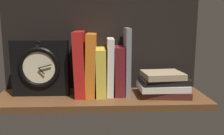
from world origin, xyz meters
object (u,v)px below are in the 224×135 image
object	(u,v)px
book_red_requiem	(80,63)
book_orange_pandolfini	(91,64)
book_yellow_seinlanguage	(101,71)
book_stack_side	(163,84)
book_maroon_dawkins	(119,70)
framed_clock	(40,68)
book_gray_chess	(127,61)
book_white_catcher	(110,66)

from	to	relation	value
book_red_requiem	book_orange_pandolfini	bearing A→B (deg)	0.00
book_yellow_seinlanguage	book_stack_side	bearing A→B (deg)	-9.08
book_orange_pandolfini	book_stack_side	bearing A→B (deg)	-7.78
book_orange_pandolfini	book_stack_side	distance (cm)	28.76
book_maroon_dawkins	book_stack_side	xyz separation A→B (cm)	(16.77, -3.77, -4.91)
framed_clock	book_stack_side	world-z (taller)	framed_clock
book_red_requiem	framed_clock	xyz separation A→B (cm)	(-15.00, -1.28, -1.45)
book_maroon_dawkins	book_stack_side	distance (cm)	17.87
book_gray_chess	book_red_requiem	bearing A→B (deg)	180.00
book_maroon_dawkins	book_white_catcher	bearing A→B (deg)	180.00
book_gray_chess	book_stack_side	distance (cm)	16.46
book_red_requiem	book_yellow_seinlanguage	world-z (taller)	book_red_requiem
book_white_catcher	book_maroon_dawkins	world-z (taller)	book_white_catcher
book_orange_pandolfini	book_maroon_dawkins	world-z (taller)	book_orange_pandolfini
book_white_catcher	framed_clock	bearing A→B (deg)	-177.24
book_orange_pandolfini	framed_clock	distance (cm)	19.14
book_white_catcher	framed_clock	distance (cm)	26.48
book_white_catcher	book_stack_side	size ratio (longest dim) A/B	1.11
book_red_requiem	book_stack_side	bearing A→B (deg)	-6.79
book_yellow_seinlanguage	book_maroon_dawkins	bearing A→B (deg)	0.00
book_red_requiem	book_orange_pandolfini	distance (cm)	4.09
book_orange_pandolfini	book_white_catcher	world-z (taller)	book_orange_pandolfini
book_gray_chess	framed_clock	xyz separation A→B (cm)	(-32.99, -1.28, -2.09)
book_stack_side	book_yellow_seinlanguage	bearing A→B (deg)	170.92
book_gray_chess	framed_clock	world-z (taller)	book_gray_chess
book_red_requiem	book_stack_side	xyz separation A→B (cm)	(31.62, -3.77, -7.79)
book_orange_pandolfini	book_yellow_seinlanguage	world-z (taller)	book_orange_pandolfini
book_orange_pandolfini	book_yellow_seinlanguage	size ratio (longest dim) A/B	1.32
book_gray_chess	book_stack_side	xyz separation A→B (cm)	(13.63, -3.77, -8.43)
book_red_requiem	book_white_catcher	world-z (taller)	book_red_requiem
book_maroon_dawkins	framed_clock	world-z (taller)	framed_clock
book_yellow_seinlanguage	book_maroon_dawkins	world-z (taller)	book_maroon_dawkins
book_gray_chess	book_stack_side	world-z (taller)	book_gray_chess
book_yellow_seinlanguage	book_maroon_dawkins	distance (cm)	6.80
book_orange_pandolfini	book_stack_side	size ratio (longest dim) A/B	1.20
framed_clock	book_stack_side	xyz separation A→B (cm)	(46.62, -2.49, -6.34)
book_red_requiem	book_gray_chess	xyz separation A→B (cm)	(17.98, 0.00, 0.64)
book_red_requiem	book_gray_chess	bearing A→B (deg)	0.00
book_gray_chess	book_stack_side	size ratio (longest dim) A/B	1.30
book_yellow_seinlanguage	book_stack_side	size ratio (longest dim) A/B	0.91
book_orange_pandolfini	book_white_catcher	xyz separation A→B (cm)	(7.37, 0.00, -0.89)
book_white_catcher	book_maroon_dawkins	distance (cm)	3.76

